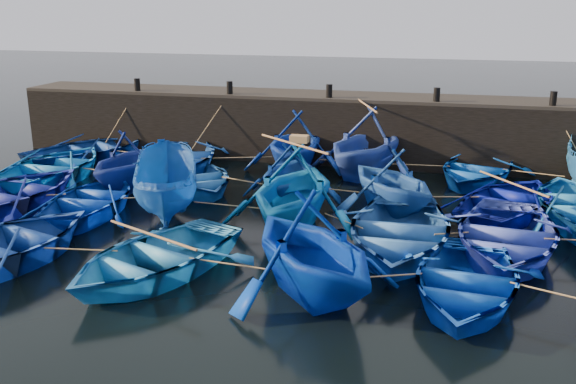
% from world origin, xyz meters
% --- Properties ---
extents(ground, '(120.00, 120.00, 0.00)m').
position_xyz_m(ground, '(0.00, 0.00, 0.00)').
color(ground, black).
rests_on(ground, ground).
extents(quay_wall, '(26.00, 2.50, 2.50)m').
position_xyz_m(quay_wall, '(0.00, 10.50, 1.25)').
color(quay_wall, black).
rests_on(quay_wall, ground).
extents(quay_top, '(26.00, 2.50, 0.12)m').
position_xyz_m(quay_top, '(0.00, 10.50, 2.56)').
color(quay_top, black).
rests_on(quay_top, quay_wall).
extents(bollard_0, '(0.24, 0.24, 0.50)m').
position_xyz_m(bollard_0, '(-8.00, 9.60, 2.87)').
color(bollard_0, black).
rests_on(bollard_0, quay_top).
extents(bollard_1, '(0.24, 0.24, 0.50)m').
position_xyz_m(bollard_1, '(-4.00, 9.60, 2.87)').
color(bollard_1, black).
rests_on(bollard_1, quay_top).
extents(bollard_2, '(0.24, 0.24, 0.50)m').
position_xyz_m(bollard_2, '(0.00, 9.60, 2.87)').
color(bollard_2, black).
rests_on(bollard_2, quay_top).
extents(bollard_3, '(0.24, 0.24, 0.50)m').
position_xyz_m(bollard_3, '(4.00, 9.60, 2.87)').
color(bollard_3, black).
rests_on(bollard_3, quay_top).
extents(bollard_4, '(0.24, 0.24, 0.50)m').
position_xyz_m(bollard_4, '(8.00, 9.60, 2.87)').
color(bollard_4, black).
rests_on(bollard_4, quay_top).
extents(boat_0, '(5.80, 6.30, 1.07)m').
position_xyz_m(boat_0, '(-9.19, 7.59, 0.53)').
color(boat_0, navy).
rests_on(boat_0, ground).
extents(boat_1, '(5.67, 6.66, 1.17)m').
position_xyz_m(boat_1, '(-5.22, 7.15, 0.59)').
color(boat_1, '#184897').
rests_on(boat_1, ground).
extents(boat_2, '(4.07, 4.64, 2.32)m').
position_xyz_m(boat_2, '(-0.94, 8.04, 1.16)').
color(boat_2, navy).
rests_on(boat_2, ground).
extents(boat_3, '(5.49, 5.93, 2.58)m').
position_xyz_m(boat_3, '(1.67, 8.03, 1.29)').
color(boat_3, '#244192').
rests_on(boat_3, ground).
extents(boat_4, '(4.69, 5.63, 1.01)m').
position_xyz_m(boat_4, '(5.54, 8.18, 0.50)').
color(boat_4, navy).
rests_on(boat_4, ground).
extents(boat_6, '(3.82, 5.31, 1.09)m').
position_xyz_m(boat_6, '(-8.94, 4.84, 0.55)').
color(boat_6, blue).
rests_on(boat_6, ground).
extents(boat_7, '(3.77, 4.26, 2.07)m').
position_xyz_m(boat_7, '(-5.85, 4.54, 1.03)').
color(boat_7, navy).
rests_on(boat_7, ground).
extents(boat_8, '(5.06, 5.30, 0.89)m').
position_xyz_m(boat_8, '(-3.58, 4.85, 0.45)').
color(boat_8, '#205DAC').
rests_on(boat_8, ground).
extents(boat_9, '(3.35, 3.85, 1.97)m').
position_xyz_m(boat_9, '(-0.23, 4.36, 0.99)').
color(boat_9, navy).
rests_on(boat_9, ground).
extents(boat_10, '(5.02, 5.09, 2.03)m').
position_xyz_m(boat_10, '(2.97, 4.19, 1.01)').
color(boat_10, '#1A4D9B').
rests_on(boat_10, ground).
extents(boat_11, '(5.19, 5.84, 1.00)m').
position_xyz_m(boat_11, '(6.43, 4.58, 0.50)').
color(boat_11, '#000975').
rests_on(boat_11, ground).
extents(boat_13, '(4.95, 6.12, 1.12)m').
position_xyz_m(boat_13, '(-8.25, 1.45, 0.56)').
color(boat_13, navy).
rests_on(boat_13, ground).
extents(boat_14, '(3.52, 4.69, 0.93)m').
position_xyz_m(boat_14, '(-5.68, 1.82, 0.46)').
color(boat_14, '#053195').
rests_on(boat_14, ground).
extents(boat_15, '(3.61, 5.23, 1.90)m').
position_xyz_m(boat_15, '(-3.42, 2.04, 0.95)').
color(boat_15, navy).
rests_on(boat_15, ground).
extents(boat_16, '(4.17, 4.78, 2.43)m').
position_xyz_m(boat_16, '(0.47, 1.93, 1.21)').
color(boat_16, '#075CAA').
rests_on(boat_16, ground).
extents(boat_17, '(3.97, 5.50, 1.13)m').
position_xyz_m(boat_17, '(3.44, 0.98, 0.56)').
color(boat_17, '#1E5095').
rests_on(boat_17, ground).
extents(boat_18, '(4.26, 5.59, 1.09)m').
position_xyz_m(boat_18, '(6.07, 1.35, 0.54)').
color(boat_18, '#273AA4').
rests_on(boat_18, ground).
extents(boat_21, '(5.09, 6.06, 1.08)m').
position_xyz_m(boat_21, '(-5.71, -2.25, 0.54)').
color(boat_21, navy).
rests_on(boat_21, ground).
extents(boat_22, '(4.93, 5.75, 1.01)m').
position_xyz_m(boat_22, '(-1.90, -1.97, 0.50)').
color(boat_22, blue).
rests_on(boat_22, ground).
extents(boat_23, '(5.82, 5.88, 2.34)m').
position_xyz_m(boat_23, '(1.86, -2.14, 1.17)').
color(boat_23, '#002BA2').
rests_on(boat_23, ground).
extents(boat_24, '(3.70, 4.89, 0.96)m').
position_xyz_m(boat_24, '(5.06, -1.55, 0.48)').
color(boat_24, '#073DB3').
rests_on(boat_24, ground).
extents(wooden_crate, '(0.56, 0.37, 0.21)m').
position_xyz_m(wooden_crate, '(0.07, 4.36, 2.08)').
color(wooden_crate, '#9B7443').
rests_on(wooden_crate, boat_9).
extents(mooring_ropes, '(18.50, 11.79, 2.10)m').
position_xyz_m(mooring_ropes, '(-0.04, 5.01, 0.88)').
color(mooring_ropes, tan).
rests_on(mooring_ropes, ground).
extents(loose_oars, '(10.58, 12.07, 1.63)m').
position_xyz_m(loose_oars, '(1.67, 3.14, 1.78)').
color(loose_oars, '#99724C').
rests_on(loose_oars, ground).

